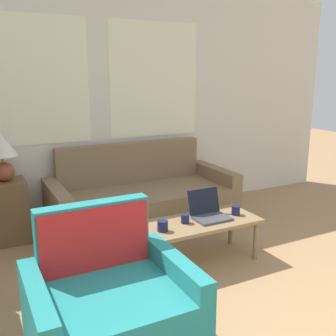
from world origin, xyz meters
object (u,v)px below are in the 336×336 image
object	(u,v)px
couch	(141,201)
armchair	(110,314)
cup_navy	(236,210)
cup_yellow	(185,219)
laptop	(209,212)
cup_white	(163,226)
table_lamp	(2,152)
coffee_table	(198,226)

from	to	relation	value
couch	armchair	bearing A→B (deg)	-118.24
cup_navy	cup_yellow	distance (m)	0.50
cup_yellow	laptop	bearing A→B (deg)	3.52
armchair	cup_yellow	world-z (taller)	armchair
couch	laptop	size ratio (longest dim) A/B	6.48
cup_yellow	cup_white	size ratio (longest dim) A/B	0.87
couch	cup_navy	distance (m)	1.21
table_lamp	coffee_table	world-z (taller)	table_lamp
couch	armchair	size ratio (longest dim) A/B	2.23
armchair	cup_yellow	xyz separation A→B (m)	(0.95, 0.81, 0.14)
armchair	laptop	size ratio (longest dim) A/B	2.91
couch	cup_yellow	distance (m)	1.09
table_lamp	coffee_table	bearing A→B (deg)	-41.16
table_lamp	coffee_table	xyz separation A→B (m)	(1.42, -1.24, -0.56)
couch	cup_navy	bearing A→B (deg)	-67.94
table_lamp	cup_white	world-z (taller)	table_lamp
coffee_table	couch	bearing A→B (deg)	93.52
table_lamp	cup_navy	size ratio (longest dim) A/B	5.66
couch	table_lamp	xyz separation A→B (m)	(-1.36, 0.16, 0.64)
table_lamp	armchair	bearing A→B (deg)	-80.34
armchair	table_lamp	bearing A→B (deg)	99.66
couch	table_lamp	world-z (taller)	table_lamp
armchair	table_lamp	xyz separation A→B (m)	(-0.35, 2.04, 0.62)
cup_navy	cup_white	size ratio (longest dim) A/B	0.95
armchair	couch	bearing A→B (deg)	61.76
coffee_table	cup_yellow	bearing A→B (deg)	173.31
cup_navy	table_lamp	bearing A→B (deg)	145.00
cup_yellow	couch	bearing A→B (deg)	87.05
cup_navy	coffee_table	bearing A→B (deg)	176.98
cup_yellow	cup_white	bearing A→B (deg)	-164.17
cup_yellow	table_lamp	bearing A→B (deg)	136.62
armchair	cup_white	size ratio (longest dim) A/B	10.16
couch	coffee_table	bearing A→B (deg)	-86.48
couch	cup_white	distance (m)	1.20
couch	cup_yellow	xyz separation A→B (m)	(-0.06, -1.07, 0.16)
cup_white	cup_yellow	bearing A→B (deg)	15.83
coffee_table	cup_navy	distance (m)	0.39
armchair	coffee_table	bearing A→B (deg)	36.38
table_lamp	cup_yellow	size ratio (longest dim) A/B	6.21
couch	cup_white	xyz separation A→B (m)	(-0.30, -1.14, 0.17)
couch	cup_navy	size ratio (longest dim) A/B	23.80
cup_yellow	cup_white	world-z (taller)	cup_white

